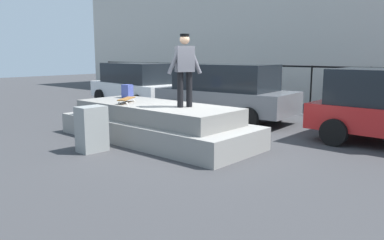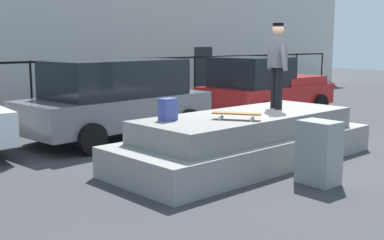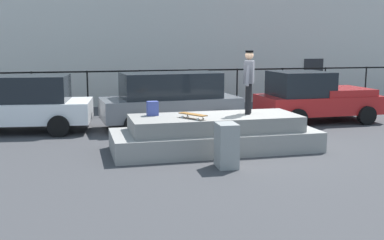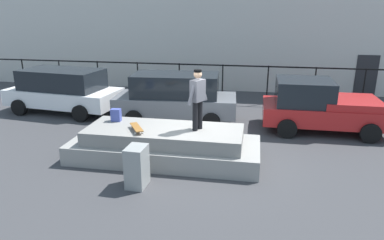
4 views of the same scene
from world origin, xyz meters
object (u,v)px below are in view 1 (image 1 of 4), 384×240
(car_white_hatchback_near, at_px, (138,83))
(car_grey_hatchback_mid, at_px, (225,91))
(backpack, at_px, (127,91))
(skateboarder, at_px, (185,66))
(utility_box, at_px, (92,129))
(skateboard, at_px, (127,99))

(car_white_hatchback_near, bearing_deg, car_grey_hatchback_mid, -5.26)
(backpack, xyz_separation_m, car_white_hatchback_near, (-3.73, 3.55, -0.17))
(skateboarder, bearing_deg, car_white_hatchback_near, 148.06)
(car_grey_hatchback_mid, distance_m, utility_box, 5.21)
(car_white_hatchback_near, bearing_deg, skateboarder, -31.94)
(backpack, distance_m, utility_box, 2.54)
(skateboard, relative_size, car_white_hatchback_near, 0.17)
(car_white_hatchback_near, bearing_deg, skateboard, -42.92)
(skateboarder, height_order, utility_box, skateboarder)
(car_grey_hatchback_mid, bearing_deg, car_white_hatchback_near, 174.74)
(car_grey_hatchback_mid, xyz_separation_m, utility_box, (0.23, -5.19, -0.45))
(skateboard, xyz_separation_m, car_grey_hatchback_mid, (0.21, 3.85, -0.06))
(car_grey_hatchback_mid, bearing_deg, utility_box, -87.47)
(skateboarder, height_order, car_white_hatchback_near, skateboarder)
(skateboard, height_order, car_grey_hatchback_mid, car_grey_hatchback_mid)
(skateboarder, relative_size, car_white_hatchback_near, 0.35)
(car_grey_hatchback_mid, height_order, utility_box, car_grey_hatchback_mid)
(utility_box, bearing_deg, skateboarder, 58.68)
(skateboarder, bearing_deg, skateboard, -165.78)
(skateboard, distance_m, car_grey_hatchback_mid, 3.86)
(skateboarder, height_order, backpack, skateboarder)
(car_white_hatchback_near, height_order, utility_box, car_white_hatchback_near)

